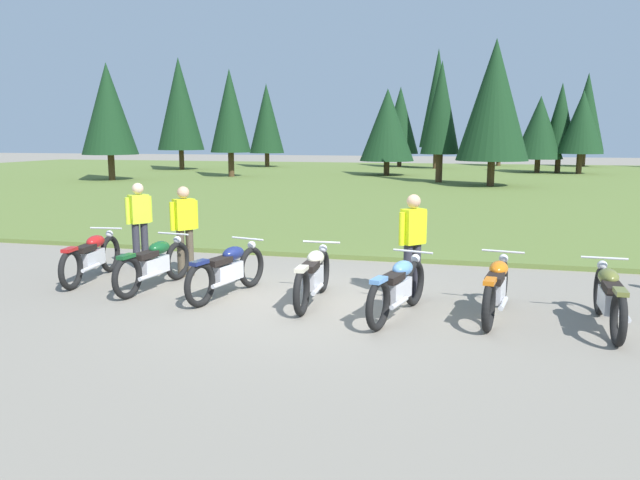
{
  "coord_description": "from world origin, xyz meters",
  "views": [
    {
      "loc": [
        2.37,
        -8.87,
        2.58
      ],
      "look_at": [
        0.0,
        0.6,
        0.9
      ],
      "focal_mm": 34.19,
      "sensor_mm": 36.0,
      "label": 1
    }
  ],
  "objects_px": {
    "motorcycle_sky_blue": "(398,287)",
    "rider_near_row_end": "(139,220)",
    "motorcycle_british_green": "(154,263)",
    "motorcycle_cream": "(313,275)",
    "motorcycle_orange": "(496,288)",
    "motorcycle_red": "(92,256)",
    "rider_checking_bike": "(413,240)",
    "motorcycle_navy": "(228,270)",
    "motorcycle_olive": "(609,297)",
    "rider_in_hivis_vest": "(184,226)"
  },
  "relations": [
    {
      "from": "rider_checking_bike",
      "to": "motorcycle_british_green",
      "type": "bearing_deg",
      "value": -173.91
    },
    {
      "from": "motorcycle_cream",
      "to": "rider_checking_bike",
      "type": "height_order",
      "value": "rider_checking_bike"
    },
    {
      "from": "motorcycle_red",
      "to": "rider_in_hivis_vest",
      "type": "xyz_separation_m",
      "value": [
        1.5,
        0.69,
        0.51
      ]
    },
    {
      "from": "motorcycle_red",
      "to": "motorcycle_sky_blue",
      "type": "relative_size",
      "value": 1.02
    },
    {
      "from": "motorcycle_british_green",
      "to": "motorcycle_cream",
      "type": "xyz_separation_m",
      "value": [
        2.85,
        -0.2,
        0.0
      ]
    },
    {
      "from": "rider_in_hivis_vest",
      "to": "motorcycle_olive",
      "type": "bearing_deg",
      "value": -12.0
    },
    {
      "from": "motorcycle_cream",
      "to": "rider_near_row_end",
      "type": "relative_size",
      "value": 1.26
    },
    {
      "from": "motorcycle_navy",
      "to": "motorcycle_sky_blue",
      "type": "bearing_deg",
      "value": -9.61
    },
    {
      "from": "motorcycle_cream",
      "to": "rider_near_row_end",
      "type": "height_order",
      "value": "rider_near_row_end"
    },
    {
      "from": "motorcycle_olive",
      "to": "motorcycle_cream",
      "type": "bearing_deg",
      "value": 175.91
    },
    {
      "from": "motorcycle_olive",
      "to": "rider_in_hivis_vest",
      "type": "bearing_deg",
      "value": 168.0
    },
    {
      "from": "motorcycle_olive",
      "to": "rider_near_row_end",
      "type": "distance_m",
      "value": 8.43
    },
    {
      "from": "motorcycle_red",
      "to": "motorcycle_british_green",
      "type": "relative_size",
      "value": 1.0
    },
    {
      "from": "motorcycle_british_green",
      "to": "rider_near_row_end",
      "type": "height_order",
      "value": "rider_near_row_end"
    },
    {
      "from": "motorcycle_british_green",
      "to": "motorcycle_olive",
      "type": "relative_size",
      "value": 1.0
    },
    {
      "from": "motorcycle_orange",
      "to": "motorcycle_british_green",
      "type": "bearing_deg",
      "value": 176.62
    },
    {
      "from": "motorcycle_red",
      "to": "rider_checking_bike",
      "type": "relative_size",
      "value": 1.26
    },
    {
      "from": "motorcycle_orange",
      "to": "rider_near_row_end",
      "type": "relative_size",
      "value": 1.25
    },
    {
      "from": "rider_checking_bike",
      "to": "rider_in_hivis_vest",
      "type": "relative_size",
      "value": 1.0
    },
    {
      "from": "motorcycle_british_green",
      "to": "motorcycle_olive",
      "type": "distance_m",
      "value": 7.05
    },
    {
      "from": "motorcycle_british_green",
      "to": "rider_near_row_end",
      "type": "distance_m",
      "value": 1.95
    },
    {
      "from": "motorcycle_british_green",
      "to": "rider_near_row_end",
      "type": "xyz_separation_m",
      "value": [
        -1.13,
        1.5,
        0.51
      ]
    },
    {
      "from": "motorcycle_red",
      "to": "rider_near_row_end",
      "type": "distance_m",
      "value": 1.35
    },
    {
      "from": "motorcycle_red",
      "to": "rider_near_row_end",
      "type": "height_order",
      "value": "rider_near_row_end"
    },
    {
      "from": "motorcycle_orange",
      "to": "rider_near_row_end",
      "type": "height_order",
      "value": "rider_near_row_end"
    },
    {
      "from": "motorcycle_orange",
      "to": "motorcycle_olive",
      "type": "height_order",
      "value": "same"
    },
    {
      "from": "motorcycle_navy",
      "to": "rider_checking_bike",
      "type": "relative_size",
      "value": 1.24
    },
    {
      "from": "motorcycle_olive",
      "to": "rider_checking_bike",
      "type": "bearing_deg",
      "value": 160.58
    },
    {
      "from": "motorcycle_british_green",
      "to": "rider_checking_bike",
      "type": "bearing_deg",
      "value": 6.09
    },
    {
      "from": "motorcycle_red",
      "to": "motorcycle_sky_blue",
      "type": "height_order",
      "value": "same"
    },
    {
      "from": "motorcycle_navy",
      "to": "motorcycle_orange",
      "type": "bearing_deg",
      "value": -2.26
    },
    {
      "from": "rider_checking_bike",
      "to": "motorcycle_navy",
      "type": "bearing_deg",
      "value": -167.86
    },
    {
      "from": "motorcycle_olive",
      "to": "rider_checking_bike",
      "type": "relative_size",
      "value": 1.26
    },
    {
      "from": "rider_in_hivis_vest",
      "to": "motorcycle_navy",
      "type": "bearing_deg",
      "value": -40.98
    },
    {
      "from": "motorcycle_british_green",
      "to": "motorcycle_orange",
      "type": "height_order",
      "value": "same"
    },
    {
      "from": "motorcycle_cream",
      "to": "rider_near_row_end",
      "type": "distance_m",
      "value": 4.36
    },
    {
      "from": "motorcycle_british_green",
      "to": "motorcycle_red",
      "type": "bearing_deg",
      "value": 168.44
    },
    {
      "from": "motorcycle_sky_blue",
      "to": "motorcycle_olive",
      "type": "xyz_separation_m",
      "value": [
        2.82,
        0.14,
        0.0
      ]
    },
    {
      "from": "motorcycle_olive",
      "to": "motorcycle_british_green",
      "type": "bearing_deg",
      "value": 175.91
    },
    {
      "from": "motorcycle_red",
      "to": "motorcycle_orange",
      "type": "distance_m",
      "value": 7.01
    },
    {
      "from": "rider_checking_bike",
      "to": "rider_in_hivis_vest",
      "type": "bearing_deg",
      "value": 173.05
    },
    {
      "from": "motorcycle_sky_blue",
      "to": "motorcycle_olive",
      "type": "height_order",
      "value": "same"
    },
    {
      "from": "motorcycle_sky_blue",
      "to": "rider_checking_bike",
      "type": "distance_m",
      "value": 1.22
    },
    {
      "from": "motorcycle_red",
      "to": "rider_near_row_end",
      "type": "relative_size",
      "value": 1.26
    },
    {
      "from": "motorcycle_british_green",
      "to": "motorcycle_orange",
      "type": "distance_m",
      "value": 5.59
    },
    {
      "from": "motorcycle_cream",
      "to": "motorcycle_orange",
      "type": "height_order",
      "value": "same"
    },
    {
      "from": "motorcycle_sky_blue",
      "to": "rider_near_row_end",
      "type": "relative_size",
      "value": 1.23
    },
    {
      "from": "motorcycle_navy",
      "to": "rider_checking_bike",
      "type": "height_order",
      "value": "rider_checking_bike"
    },
    {
      "from": "motorcycle_cream",
      "to": "rider_checking_bike",
      "type": "xyz_separation_m",
      "value": [
        1.46,
        0.66,
        0.51
      ]
    },
    {
      "from": "motorcycle_olive",
      "to": "rider_near_row_end",
      "type": "bearing_deg",
      "value": 166.21
    }
  ]
}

